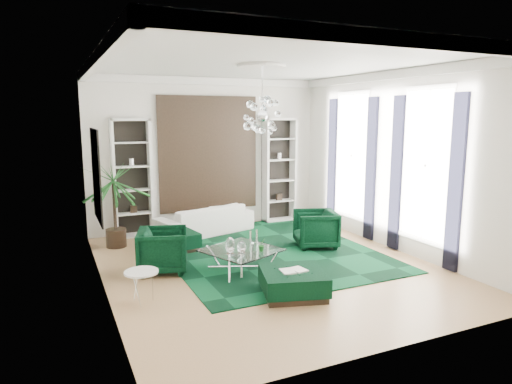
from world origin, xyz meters
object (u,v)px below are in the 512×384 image
coffee_table (242,260)px  ottoman_front (293,283)px  armchair_right (316,229)px  side_table (142,287)px  palm (114,193)px  sofa (204,220)px  armchair_left (163,250)px  ottoman_side (174,242)px

coffee_table → ottoman_front: coffee_table is taller
armchair_right → ottoman_front: bearing=-20.6°
side_table → palm: bearing=89.0°
side_table → coffee_table: bearing=20.2°
sofa → armchair_right: bearing=116.3°
armchair_left → palm: 2.26m
ottoman_side → ottoman_front: same height
palm → armchair_left: bearing=-74.3°
armchair_right → palm: (-4.00, 1.83, 0.79)m
sofa → coffee_table: size_ratio=2.00×
coffee_table → ottoman_front: 1.44m
sofa → side_table: bearing=43.2°
coffee_table → sofa: bearing=85.7°
sofa → ottoman_front: size_ratio=2.39×
armchair_right → ottoman_side: 3.09m
armchair_right → side_table: bearing=-51.2°
ottoman_front → side_table: size_ratio=1.92×
sofa → armchair_left: bearing=40.5°
armchair_left → armchair_right: size_ratio=1.00×
armchair_right → ottoman_side: (-2.92, 1.02, -0.21)m
armchair_right → ottoman_side: bearing=-90.7°
armchair_left → ottoman_side: armchair_left is taller
armchair_left → coffee_table: size_ratio=0.75×
coffee_table → ottoman_side: size_ratio=1.33×
armchair_right → palm: 4.47m
armchair_right → coffee_table: size_ratio=0.75×
sofa → armchair_left: (-1.55, -2.30, 0.06)m
side_table → palm: 3.47m
ottoman_side → side_table: side_table is taller
armchair_right → ottoman_side: armchair_right is taller
ottoman_front → side_table: 2.38m
ottoman_front → palm: size_ratio=0.42×
side_table → palm: palm is taller
ottoman_side → armchair_left: bearing=-112.6°
sofa → ottoman_front: (0.10, -4.27, -0.15)m
ottoman_side → palm: size_ratio=0.38×
armchair_left → side_table: (-0.63, -1.30, -0.16)m
armchair_right → side_table: size_ratio=1.72×
sofa → coffee_table: bearing=70.2°
palm → ottoman_front: bearing=-61.0°
armchair_left → coffee_table: 1.47m
ottoman_front → palm: 4.69m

